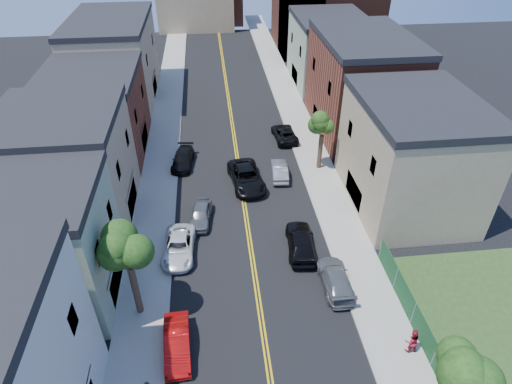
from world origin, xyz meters
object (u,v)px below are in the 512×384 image
object	(u,v)px
red_sedan	(177,343)
black_car_left	(183,159)
silver_car_right	(280,170)
white_pickup	(179,247)
dark_car_right_far	(284,133)
black_suv_lane	(246,177)
black_car_right	(301,242)
pedestrian_right	(412,341)
grey_car_right	(335,279)
grey_car_left	(201,215)

from	to	relation	value
red_sedan	black_car_left	size ratio (longest dim) A/B	0.93
silver_car_right	black_car_left	bearing A→B (deg)	-14.30
white_pickup	black_car_left	bearing A→B (deg)	93.84
white_pickup	dark_car_right_far	distance (m)	20.27
white_pickup	dark_car_right_far	size ratio (longest dim) A/B	1.02
white_pickup	red_sedan	bearing A→B (deg)	-84.95
black_suv_lane	dark_car_right_far	bearing A→B (deg)	51.67
black_car_right	red_sedan	bearing A→B (deg)	45.81
black_car_left	pedestrian_right	bearing A→B (deg)	-50.84
pedestrian_right	grey_car_right	bearing A→B (deg)	-63.07
red_sedan	black_car_left	distance (m)	21.37
silver_car_right	dark_car_right_far	size ratio (longest dim) A/B	0.85
pedestrian_right	black_suv_lane	bearing A→B (deg)	-68.71
red_sedan	white_pickup	bearing A→B (deg)	88.18
red_sedan	dark_car_right_far	bearing A→B (deg)	64.03
red_sedan	pedestrian_right	world-z (taller)	pedestrian_right
grey_car_right	black_suv_lane	xyz separation A→B (m)	(-5.00, 13.21, 0.14)
white_pickup	silver_car_right	size ratio (longest dim) A/B	1.21
grey_car_left	black_car_left	xyz separation A→B (m)	(-1.70, 9.10, -0.02)
grey_car_right	black_car_right	world-z (taller)	black_car_right
white_pickup	black_car_right	xyz separation A→B (m)	(9.30, -0.63, 0.16)
red_sedan	black_car_right	size ratio (longest dim) A/B	0.87
black_car_left	black_car_right	bearing A→B (deg)	-47.74
grey_car_right	pedestrian_right	world-z (taller)	pedestrian_right
grey_car_left	black_car_right	bearing A→B (deg)	-21.90
grey_car_right	dark_car_right_far	bearing A→B (deg)	-89.84
grey_car_right	grey_car_left	bearing A→B (deg)	-41.46
red_sedan	pedestrian_right	xyz separation A→B (m)	(13.94, -1.64, 0.35)
dark_car_right_far	pedestrian_right	distance (m)	27.38
grey_car_right	silver_car_right	distance (m)	14.36
grey_car_right	pedestrian_right	distance (m)	6.46
dark_car_right_far	black_suv_lane	xyz separation A→B (m)	(-5.00, -8.35, 0.16)
white_pickup	black_suv_lane	distance (m)	10.55
red_sedan	grey_car_left	bearing A→B (deg)	79.91
silver_car_right	black_suv_lane	world-z (taller)	black_suv_lane
black_car_left	grey_car_right	world-z (taller)	grey_car_right
red_sedan	dark_car_right_far	distance (m)	27.76
grey_car_left	black_car_left	world-z (taller)	grey_car_left
dark_car_right_far	pedestrian_right	bearing A→B (deg)	91.96
black_car_left	grey_car_right	xyz separation A→B (m)	(11.00, -17.37, 0.02)
black_car_left	dark_car_right_far	bearing A→B (deg)	28.50
black_car_left	black_suv_lane	distance (m)	7.30
red_sedan	silver_car_right	distance (m)	20.41
red_sedan	black_car_right	world-z (taller)	black_car_right
black_car_right	silver_car_right	bearing A→B (deg)	-85.10
grey_car_right	silver_car_right	xyz separation A→B (m)	(-1.70, 14.26, -0.01)
red_sedan	black_suv_lane	world-z (taller)	black_suv_lane
grey_car_right	pedestrian_right	size ratio (longest dim) A/B	2.60
red_sedan	dark_car_right_far	xyz separation A→B (m)	(10.82, 25.56, -0.04)
white_pickup	grey_car_left	xyz separation A→B (m)	(1.70, 3.73, 0.00)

